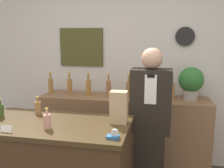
{
  "coord_description": "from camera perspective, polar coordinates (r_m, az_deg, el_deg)",
  "views": [
    {
      "loc": [
        0.56,
        -1.35,
        1.7
      ],
      "look_at": [
        0.04,
        1.13,
        1.22
      ],
      "focal_mm": 40.0,
      "sensor_mm": 36.0,
      "label": 1
    }
  ],
  "objects": [
    {
      "name": "paper_bag",
      "position": [
        2.13,
        1.55,
        -5.32
      ],
      "size": [
        0.15,
        0.12,
        0.28
      ],
      "color": "tan",
      "rests_on": "display_counter"
    },
    {
      "name": "shelf_bottle_1",
      "position": [
        3.36,
        -9.66,
        -0.47
      ],
      "size": [
        0.07,
        0.07,
        0.29
      ],
      "color": "#9E6E37",
      "rests_on": "back_shelf"
    },
    {
      "name": "counter_bottle_0",
      "position": [
        2.53,
        -24.18,
        -5.48
      ],
      "size": [
        0.06,
        0.06,
        0.17
      ],
      "color": "#345221",
      "rests_on": "display_counter"
    },
    {
      "name": "shelf_bottle_2",
      "position": [
        3.27,
        -5.4,
        -0.69
      ],
      "size": [
        0.07,
        0.07,
        0.29
      ],
      "color": "olive",
      "rests_on": "back_shelf"
    },
    {
      "name": "tape_dispenser",
      "position": [
        1.85,
        0.35,
        -11.69
      ],
      "size": [
        0.09,
        0.06,
        0.07
      ],
      "color": "#2D66A8",
      "rests_on": "display_counter"
    },
    {
      "name": "potted_plant",
      "position": [
        3.14,
        17.61,
        0.57
      ],
      "size": [
        0.3,
        0.3,
        0.4
      ],
      "color": "#9E998E",
      "rests_on": "back_shelf"
    },
    {
      "name": "shelf_bottle_4",
      "position": [
        3.14,
        3.83,
        -1.11
      ],
      "size": [
        0.07,
        0.07,
        0.29
      ],
      "color": "olive",
      "rests_on": "back_shelf"
    },
    {
      "name": "shelf_bottle_0",
      "position": [
        3.46,
        -13.83,
        -0.32
      ],
      "size": [
        0.07,
        0.07,
        0.29
      ],
      "color": "olive",
      "rests_on": "back_shelf"
    },
    {
      "name": "back_shelf",
      "position": [
        3.32,
        2.52,
        -11.01
      ],
      "size": [
        2.14,
        0.47,
        0.95
      ],
      "color": "brown",
      "rests_on": "ground_plane"
    },
    {
      "name": "shopkeeper",
      "position": [
        2.63,
        8.69,
        -9.52
      ],
      "size": [
        0.4,
        0.25,
        1.6
      ],
      "color": "black",
      "rests_on": "ground_plane"
    },
    {
      "name": "counter_bottle_1",
      "position": [
        2.5,
        -16.57,
        -5.11
      ],
      "size": [
        0.06,
        0.06,
        0.17
      ],
      "color": "#9C6F3F",
      "rests_on": "display_counter"
    },
    {
      "name": "back_wall",
      "position": [
        3.41,
        2.27,
        4.77
      ],
      "size": [
        5.2,
        0.09,
        2.7
      ],
      "color": "silver",
      "rests_on": "ground_plane"
    },
    {
      "name": "shelf_bottle_6",
      "position": [
        3.1,
        13.53,
        -1.53
      ],
      "size": [
        0.07,
        0.07,
        0.29
      ],
      "color": "#A0693D",
      "rests_on": "back_shelf"
    },
    {
      "name": "counter_bottle_2",
      "position": [
        2.09,
        -14.6,
        -8.16
      ],
      "size": [
        0.06,
        0.06,
        0.17
      ],
      "color": "tan",
      "rests_on": "display_counter"
    },
    {
      "name": "shelf_bottle_5",
      "position": [
        3.14,
        8.68,
        -1.23
      ],
      "size": [
        0.07,
        0.07,
        0.29
      ],
      "color": "#9C6732",
      "rests_on": "back_shelf"
    },
    {
      "name": "shelf_bottle_3",
      "position": [
        3.21,
        -0.83,
        -0.85
      ],
      "size": [
        0.07,
        0.07,
        0.29
      ],
      "color": "#97683C",
      "rests_on": "back_shelf"
    },
    {
      "name": "price_card_right",
      "position": [
        2.12,
        -23.03,
        -9.41
      ],
      "size": [
        0.09,
        0.02,
        0.06
      ],
      "color": "white",
      "rests_on": "display_counter"
    }
  ]
}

